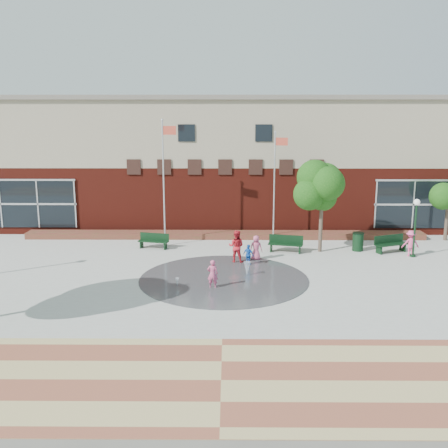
{
  "coord_description": "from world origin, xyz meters",
  "views": [
    {
      "loc": [
        0.21,
        -21.85,
        8.21
      ],
      "look_at": [
        0.0,
        4.0,
        2.6
      ],
      "focal_mm": 42.0,
      "sensor_mm": 36.0,
      "label": 1
    }
  ],
  "objects_px": {
    "bench_left": "(154,244)",
    "child_splash": "(213,274)",
    "trash_can": "(358,242)",
    "flagpole_left": "(164,177)",
    "flagpole_right": "(275,181)"
  },
  "relations": [
    {
      "from": "bench_left",
      "to": "flagpole_left",
      "type": "bearing_deg",
      "value": 59.65
    },
    {
      "from": "flagpole_right",
      "to": "bench_left",
      "type": "height_order",
      "value": "flagpole_right"
    },
    {
      "from": "child_splash",
      "to": "flagpole_left",
      "type": "bearing_deg",
      "value": -66.85
    },
    {
      "from": "bench_left",
      "to": "child_splash",
      "type": "xyz_separation_m",
      "value": [
        3.8,
        -7.21,
        0.39
      ]
    },
    {
      "from": "flagpole_left",
      "to": "trash_can",
      "type": "height_order",
      "value": "flagpole_left"
    },
    {
      "from": "trash_can",
      "to": "flagpole_left",
      "type": "bearing_deg",
      "value": 174.39
    },
    {
      "from": "flagpole_left",
      "to": "flagpole_right",
      "type": "height_order",
      "value": "flagpole_left"
    },
    {
      "from": "trash_can",
      "to": "flagpole_right",
      "type": "bearing_deg",
      "value": 152.28
    },
    {
      "from": "bench_left",
      "to": "trash_can",
      "type": "relative_size",
      "value": 1.7
    },
    {
      "from": "trash_can",
      "to": "child_splash",
      "type": "bearing_deg",
      "value": -141.36
    },
    {
      "from": "trash_can",
      "to": "child_splash",
      "type": "xyz_separation_m",
      "value": [
        -8.47,
        -6.77,
        0.12
      ]
    },
    {
      "from": "flagpole_right",
      "to": "child_splash",
      "type": "xyz_separation_m",
      "value": [
        -3.67,
        -9.29,
        -3.21
      ]
    },
    {
      "from": "flagpole_right",
      "to": "trash_can",
      "type": "relative_size",
      "value": 6.2
    },
    {
      "from": "flagpole_right",
      "to": "bench_left",
      "type": "relative_size",
      "value": 3.65
    },
    {
      "from": "flagpole_left",
      "to": "trash_can",
      "type": "distance_m",
      "value": 12.25
    }
  ]
}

